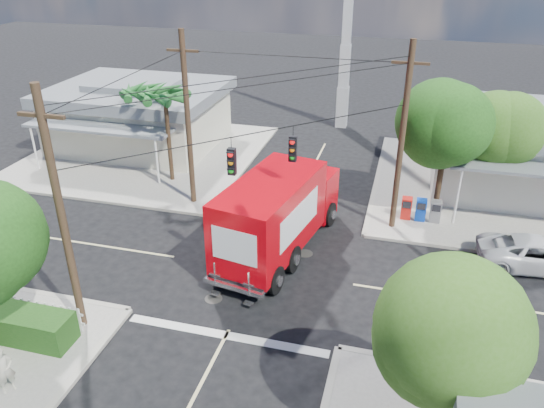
% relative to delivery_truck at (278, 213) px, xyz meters
% --- Properties ---
extents(ground, '(120.00, 120.00, 0.00)m').
position_rel_delivery_truck_xyz_m(ground, '(-0.35, -1.77, -1.90)').
color(ground, black).
rests_on(ground, ground).
extents(sidewalk_ne, '(14.12, 14.12, 0.14)m').
position_rel_delivery_truck_xyz_m(sidewalk_ne, '(10.53, 9.11, -1.83)').
color(sidewalk_ne, gray).
rests_on(sidewalk_ne, ground).
extents(sidewalk_nw, '(14.12, 14.12, 0.14)m').
position_rel_delivery_truck_xyz_m(sidewalk_nw, '(-11.23, 9.11, -1.83)').
color(sidewalk_nw, gray).
rests_on(sidewalk_nw, ground).
extents(road_markings, '(32.00, 32.00, 0.01)m').
position_rel_delivery_truck_xyz_m(road_markings, '(-0.35, -3.25, -1.90)').
color(road_markings, beige).
rests_on(road_markings, ground).
extents(building_ne, '(11.80, 10.20, 4.50)m').
position_rel_delivery_truck_xyz_m(building_ne, '(12.15, 10.19, 0.42)').
color(building_ne, beige).
rests_on(building_ne, sidewalk_ne).
extents(building_nw, '(10.80, 10.20, 4.30)m').
position_rel_delivery_truck_xyz_m(building_nw, '(-12.35, 10.69, 0.32)').
color(building_nw, beige).
rests_on(building_nw, sidewalk_nw).
extents(radio_tower, '(0.80, 0.80, 17.00)m').
position_rel_delivery_truck_xyz_m(radio_tower, '(0.15, 18.23, 3.74)').
color(radio_tower, silver).
rests_on(radio_tower, ground).
extents(tree_ne_front, '(4.21, 4.14, 6.66)m').
position_rel_delivery_truck_xyz_m(tree_ne_front, '(6.86, 4.98, 2.87)').
color(tree_ne_front, '#422D1C').
rests_on(tree_ne_front, sidewalk_ne).
extents(tree_ne_back, '(3.77, 3.66, 5.82)m').
position_rel_delivery_truck_xyz_m(tree_ne_back, '(9.46, 7.18, 2.29)').
color(tree_ne_back, '#422D1C').
rests_on(tree_ne_back, sidewalk_ne).
extents(tree_se, '(3.67, 3.54, 5.62)m').
position_rel_delivery_truck_xyz_m(tree_se, '(6.66, -9.02, 2.14)').
color(tree_se, '#422D1C').
rests_on(tree_se, sidewalk_se).
extents(palm_nw_front, '(3.01, 3.08, 5.59)m').
position_rel_delivery_truck_xyz_m(palm_nw_front, '(-7.85, 5.73, 3.14)').
color(palm_nw_front, '#422D1C').
rests_on(palm_nw_front, sidewalk_nw).
extents(palm_nw_back, '(3.01, 3.08, 5.19)m').
position_rel_delivery_truck_xyz_m(palm_nw_back, '(-9.85, 7.23, 2.77)').
color(palm_nw_back, '#422D1C').
rests_on(palm_nw_back, sidewalk_nw).
extents(utility_poles, '(12.00, 10.68, 9.00)m').
position_rel_delivery_truck_xyz_m(utility_poles, '(-1.93, -0.17, 2.77)').
color(utility_poles, '#473321').
rests_on(utility_poles, ground).
extents(picket_fence, '(5.94, 0.06, 1.00)m').
position_rel_delivery_truck_xyz_m(picket_fence, '(-8.15, -7.37, -1.22)').
color(picket_fence, silver).
rests_on(picket_fence, sidewalk_sw).
extents(vending_boxes, '(1.90, 0.50, 1.10)m').
position_rel_delivery_truck_xyz_m(vending_boxes, '(6.15, 4.43, -1.21)').
color(vending_boxes, red).
rests_on(vending_boxes, sidewalk_ne).
extents(delivery_truck, '(4.12, 8.96, 3.74)m').
position_rel_delivery_truck_xyz_m(delivery_truck, '(0.00, 0.00, 0.00)').
color(delivery_truck, black).
rests_on(delivery_truck, ground).
extents(parked_car, '(5.15, 2.77, 1.37)m').
position_rel_delivery_truck_xyz_m(parked_car, '(11.06, 1.56, -1.21)').
color(parked_car, silver).
rests_on(parked_car, ground).
extents(pedestrian, '(0.65, 0.71, 1.63)m').
position_rel_delivery_truck_xyz_m(pedestrian, '(-5.97, -10.36, -0.95)').
color(pedestrian, beige).
rests_on(pedestrian, sidewalk_sw).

